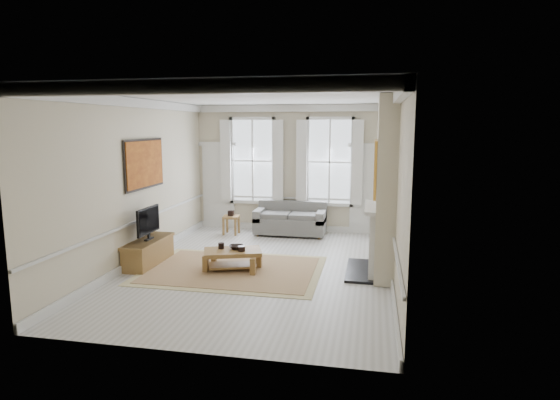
% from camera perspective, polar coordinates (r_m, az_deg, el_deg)
% --- Properties ---
extents(floor, '(7.20, 7.20, 0.00)m').
position_cam_1_polar(floor, '(9.52, -2.49, -8.36)').
color(floor, '#B7B5AD').
rests_on(floor, ground).
extents(ceiling, '(7.20, 7.20, 0.00)m').
position_cam_1_polar(ceiling, '(9.10, -2.64, 12.52)').
color(ceiling, white).
rests_on(ceiling, back_wall).
extents(back_wall, '(5.20, 0.00, 5.20)m').
position_cam_1_polar(back_wall, '(12.66, 1.33, 3.85)').
color(back_wall, beige).
rests_on(back_wall, floor).
extents(left_wall, '(0.00, 7.20, 7.20)m').
position_cam_1_polar(left_wall, '(10.10, -17.06, 2.12)').
color(left_wall, beige).
rests_on(left_wall, floor).
extents(right_wall, '(0.00, 7.20, 7.20)m').
position_cam_1_polar(right_wall, '(8.91, 13.91, 1.38)').
color(right_wall, beige).
rests_on(right_wall, floor).
extents(window_left, '(1.26, 0.20, 2.20)m').
position_cam_1_polar(window_left, '(12.82, -3.35, 4.80)').
color(window_left, '#B2BCC6').
rests_on(window_left, back_wall).
extents(window_right, '(1.26, 0.20, 2.20)m').
position_cam_1_polar(window_right, '(12.46, 6.07, 4.64)').
color(window_right, '#B2BCC6').
rests_on(window_right, back_wall).
extents(door_left, '(0.90, 0.08, 2.30)m').
position_cam_1_polar(door_left, '(13.19, -7.51, 1.58)').
color(door_left, silver).
rests_on(door_left, floor).
extents(door_right, '(0.90, 0.08, 2.30)m').
position_cam_1_polar(door_right, '(12.50, 10.59, 1.09)').
color(door_right, silver).
rests_on(door_right, floor).
extents(painting, '(0.05, 1.66, 1.06)m').
position_cam_1_polar(painting, '(10.31, -16.16, 4.25)').
color(painting, '#C46B21').
rests_on(painting, left_wall).
extents(chimney_breast, '(0.35, 1.70, 3.38)m').
position_cam_1_polar(chimney_breast, '(9.10, 12.76, 1.57)').
color(chimney_breast, beige).
rests_on(chimney_breast, floor).
extents(hearth, '(0.55, 1.50, 0.05)m').
position_cam_1_polar(hearth, '(9.45, 9.80, -8.46)').
color(hearth, black).
rests_on(hearth, floor).
extents(fireplace, '(0.21, 1.45, 1.33)m').
position_cam_1_polar(fireplace, '(9.27, 11.15, -4.32)').
color(fireplace, silver).
rests_on(fireplace, floor).
extents(mirror, '(0.06, 1.26, 1.06)m').
position_cam_1_polar(mirror, '(9.06, 11.47, 3.81)').
color(mirror, gold).
rests_on(mirror, chimney_breast).
extents(sofa, '(1.84, 0.89, 0.86)m').
position_cam_1_polar(sofa, '(12.36, 1.31, -2.57)').
color(sofa, '#5F5F5C').
rests_on(sofa, floor).
extents(side_table, '(0.45, 0.45, 0.49)m').
position_cam_1_polar(side_table, '(12.43, -5.98, -2.41)').
color(side_table, olive).
rests_on(side_table, floor).
extents(rug, '(3.50, 2.60, 0.02)m').
position_cam_1_polar(rug, '(9.45, -5.77, -8.46)').
color(rug, tan).
rests_on(rug, floor).
extents(coffee_table, '(1.27, 0.98, 0.42)m').
position_cam_1_polar(coffee_table, '(9.36, -5.80, -6.55)').
color(coffee_table, olive).
rests_on(coffee_table, rug).
extents(ceramic_pot_a, '(0.12, 0.12, 0.12)m').
position_cam_1_polar(ceramic_pot_a, '(9.44, -7.18, -5.56)').
color(ceramic_pot_a, black).
rests_on(ceramic_pot_a, coffee_table).
extents(ceramic_pot_b, '(0.14, 0.14, 0.10)m').
position_cam_1_polar(ceramic_pot_b, '(9.22, -4.71, -5.93)').
color(ceramic_pot_b, black).
rests_on(ceramic_pot_b, coffee_table).
extents(bowl, '(0.36, 0.36, 0.07)m').
position_cam_1_polar(bowl, '(9.41, -5.34, -5.73)').
color(bowl, black).
rests_on(bowl, coffee_table).
extents(tv_stand, '(0.47, 1.45, 0.52)m').
position_cam_1_polar(tv_stand, '(10.13, -15.72, -6.10)').
color(tv_stand, olive).
rests_on(tv_stand, floor).
extents(tv, '(0.08, 0.90, 0.68)m').
position_cam_1_polar(tv, '(9.98, -15.76, -2.47)').
color(tv, black).
rests_on(tv, tv_stand).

